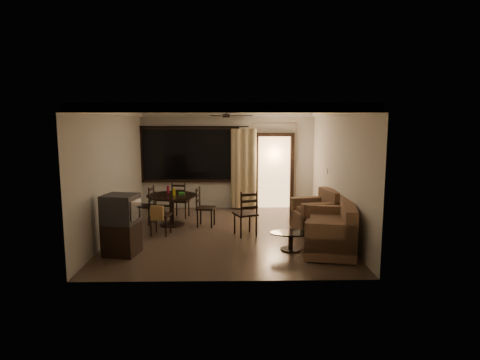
{
  "coord_description": "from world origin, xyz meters",
  "views": [
    {
      "loc": [
        0.13,
        -8.85,
        2.53
      ],
      "look_at": [
        0.31,
        0.2,
        1.2
      ],
      "focal_mm": 30.0,
      "sensor_mm": 36.0,
      "label": 1
    }
  ],
  "objects_px": {
    "dining_table": "(172,201)",
    "tv_cabinet": "(121,225)",
    "dining_chair_east": "(205,215)",
    "dining_chair_west": "(145,213)",
    "dining_chair_north": "(181,207)",
    "sofa": "(333,231)",
    "armchair": "(318,215)",
    "dining_chair_south": "(161,221)",
    "coffee_table": "(291,238)",
    "side_chair": "(246,222)"
  },
  "relations": [
    {
      "from": "dining_table",
      "to": "side_chair",
      "type": "distance_m",
      "value": 2.03
    },
    {
      "from": "dining_table",
      "to": "dining_chair_south",
      "type": "height_order",
      "value": "dining_table"
    },
    {
      "from": "dining_table",
      "to": "dining_chair_north",
      "type": "relative_size",
      "value": 1.27
    },
    {
      "from": "dining_table",
      "to": "coffee_table",
      "type": "height_order",
      "value": "dining_table"
    },
    {
      "from": "tv_cabinet",
      "to": "dining_table",
      "type": "bearing_deg",
      "value": 84.99
    },
    {
      "from": "dining_chair_east",
      "to": "sofa",
      "type": "relative_size",
      "value": 0.5
    },
    {
      "from": "tv_cabinet",
      "to": "sofa",
      "type": "height_order",
      "value": "tv_cabinet"
    },
    {
      "from": "dining_chair_west",
      "to": "dining_chair_north",
      "type": "relative_size",
      "value": 1.0
    },
    {
      "from": "dining_chair_east",
      "to": "dining_chair_south",
      "type": "distance_m",
      "value": 1.2
    },
    {
      "from": "dining_chair_east",
      "to": "sofa",
      "type": "height_order",
      "value": "sofa"
    },
    {
      "from": "dining_chair_east",
      "to": "armchair",
      "type": "distance_m",
      "value": 2.68
    },
    {
      "from": "dining_table",
      "to": "dining_chair_west",
      "type": "distance_m",
      "value": 0.76
    },
    {
      "from": "dining_chair_north",
      "to": "coffee_table",
      "type": "relative_size",
      "value": 1.16
    },
    {
      "from": "tv_cabinet",
      "to": "coffee_table",
      "type": "xyz_separation_m",
      "value": [
        3.27,
        0.2,
        -0.34
      ]
    },
    {
      "from": "dining_chair_south",
      "to": "coffee_table",
      "type": "relative_size",
      "value": 1.16
    },
    {
      "from": "dining_chair_west",
      "to": "dining_chair_east",
      "type": "bearing_deg",
      "value": 89.2
    },
    {
      "from": "dining_table",
      "to": "armchair",
      "type": "bearing_deg",
      "value": -10.12
    },
    {
      "from": "dining_chair_east",
      "to": "tv_cabinet",
      "type": "bearing_deg",
      "value": 153.08
    },
    {
      "from": "dining_chair_north",
      "to": "coffee_table",
      "type": "distance_m",
      "value": 3.74
    },
    {
      "from": "dining_chair_north",
      "to": "side_chair",
      "type": "xyz_separation_m",
      "value": [
        1.66,
        -1.72,
        0.02
      ]
    },
    {
      "from": "dining_chair_east",
      "to": "side_chair",
      "type": "distance_m",
      "value": 1.25
    },
    {
      "from": "dining_chair_south",
      "to": "tv_cabinet",
      "type": "xyz_separation_m",
      "value": [
        -0.51,
        -1.33,
        0.28
      ]
    },
    {
      "from": "dining_table",
      "to": "dining_chair_west",
      "type": "xyz_separation_m",
      "value": [
        -0.69,
        0.12,
        -0.31
      ]
    },
    {
      "from": "dining_chair_north",
      "to": "side_chair",
      "type": "bearing_deg",
      "value": 142.56
    },
    {
      "from": "dining_table",
      "to": "tv_cabinet",
      "type": "distance_m",
      "value": 2.27
    },
    {
      "from": "dining_chair_north",
      "to": "dining_chair_east",
      "type": "bearing_deg",
      "value": 136.76
    },
    {
      "from": "dining_chair_east",
      "to": "dining_chair_south",
      "type": "bearing_deg",
      "value": 135.7
    },
    {
      "from": "dining_chair_south",
      "to": "dining_chair_north",
      "type": "height_order",
      "value": "same"
    },
    {
      "from": "dining_table",
      "to": "tv_cabinet",
      "type": "xyz_separation_m",
      "value": [
        -0.63,
        -2.18,
        -0.01
      ]
    },
    {
      "from": "dining_chair_west",
      "to": "armchair",
      "type": "relative_size",
      "value": 0.87
    },
    {
      "from": "tv_cabinet",
      "to": "dining_chair_east",
      "type": "bearing_deg",
      "value": 65.79
    },
    {
      "from": "sofa",
      "to": "dining_table",
      "type": "bearing_deg",
      "value": 162.28
    },
    {
      "from": "dining_chair_west",
      "to": "side_chair",
      "type": "bearing_deg",
      "value": 75.16
    },
    {
      "from": "armchair",
      "to": "dining_chair_south",
      "type": "bearing_deg",
      "value": 173.07
    },
    {
      "from": "tv_cabinet",
      "to": "side_chair",
      "type": "relative_size",
      "value": 1.13
    },
    {
      "from": "sofa",
      "to": "coffee_table",
      "type": "bearing_deg",
      "value": -167.36
    },
    {
      "from": "dining_chair_west",
      "to": "dining_chair_east",
      "type": "relative_size",
      "value": 1.0
    },
    {
      "from": "dining_chair_east",
      "to": "tv_cabinet",
      "type": "height_order",
      "value": "tv_cabinet"
    },
    {
      "from": "dining_chair_north",
      "to": "dining_chair_south",
      "type": "bearing_deg",
      "value": 90.0
    },
    {
      "from": "dining_chair_east",
      "to": "sofa",
      "type": "xyz_separation_m",
      "value": [
        2.64,
        -1.85,
        0.09
      ]
    },
    {
      "from": "dining_table",
      "to": "dining_chair_south",
      "type": "relative_size",
      "value": 1.27
    },
    {
      "from": "dining_chair_south",
      "to": "dining_chair_north",
      "type": "relative_size",
      "value": 1.0
    },
    {
      "from": "dining_chair_east",
      "to": "armchair",
      "type": "relative_size",
      "value": 0.87
    },
    {
      "from": "sofa",
      "to": "dining_chair_north",
      "type": "bearing_deg",
      "value": 152.55
    },
    {
      "from": "sofa",
      "to": "side_chair",
      "type": "bearing_deg",
      "value": 160.54
    },
    {
      "from": "side_chair",
      "to": "sofa",
      "type": "bearing_deg",
      "value": 127.57
    },
    {
      "from": "tv_cabinet",
      "to": "dining_chair_south",
      "type": "bearing_deg",
      "value": 80.39
    },
    {
      "from": "dining_chair_north",
      "to": "sofa",
      "type": "height_order",
      "value": "sofa"
    },
    {
      "from": "dining_chair_north",
      "to": "tv_cabinet",
      "type": "bearing_deg",
      "value": 84.29
    },
    {
      "from": "tv_cabinet",
      "to": "dining_chair_west",
      "type": "bearing_deg",
      "value": 102.5
    }
  ]
}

